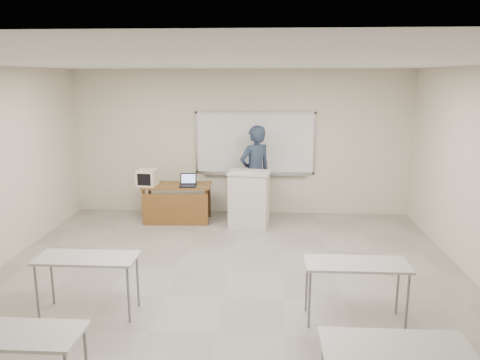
# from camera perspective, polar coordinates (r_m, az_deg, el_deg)

# --- Properties ---
(floor) EXTENTS (7.00, 8.00, 0.01)m
(floor) POSITION_cam_1_polar(r_m,az_deg,el_deg) (6.35, -2.00, -14.14)
(floor) COLOR gray
(floor) RESTS_ON ground
(whiteboard) EXTENTS (2.48, 0.10, 1.31)m
(whiteboard) POSITION_cam_1_polar(r_m,az_deg,el_deg) (9.72, 1.85, 4.43)
(whiteboard) COLOR white
(whiteboard) RESTS_ON floor
(student_desks) EXTENTS (4.40, 2.20, 0.73)m
(student_desks) POSITION_cam_1_polar(r_m,az_deg,el_deg) (4.85, -3.56, -14.13)
(student_desks) COLOR #AEAEA9
(student_desks) RESTS_ON floor
(instructor_desk) EXTENTS (1.35, 0.67, 0.75)m
(instructor_desk) POSITION_cam_1_polar(r_m,az_deg,el_deg) (9.31, -7.79, -2.00)
(instructor_desk) COLOR brown
(instructor_desk) RESTS_ON floor
(podium) EXTENTS (0.77, 0.56, 1.08)m
(podium) POSITION_cam_1_polar(r_m,az_deg,el_deg) (8.99, 1.11, -2.32)
(podium) COLOR silver
(podium) RESTS_ON floor
(crt_monitor) EXTENTS (0.35, 0.40, 0.33)m
(crt_monitor) POSITION_cam_1_polar(r_m,az_deg,el_deg) (9.33, -11.19, 0.30)
(crt_monitor) COLOR beige
(crt_monitor) RESTS_ON instructor_desk
(laptop) EXTENTS (0.32, 0.30, 0.24)m
(laptop) POSITION_cam_1_polar(r_m,az_deg,el_deg) (9.18, -6.33, -0.39)
(laptop) COLOR black
(laptop) RESTS_ON instructor_desk
(mouse) EXTENTS (0.10, 0.07, 0.04)m
(mouse) POSITION_cam_1_polar(r_m,az_deg,el_deg) (9.35, -5.82, -0.37)
(mouse) COLOR #A4A6AB
(mouse) RESTS_ON instructor_desk
(keyboard) EXTENTS (0.44, 0.18, 0.02)m
(keyboard) POSITION_cam_1_polar(r_m,az_deg,el_deg) (8.76, 0.11, 0.97)
(keyboard) COLOR beige
(keyboard) RESTS_ON podium
(presenter) EXTENTS (0.83, 0.77, 1.91)m
(presenter) POSITION_cam_1_polar(r_m,az_deg,el_deg) (9.38, 1.86, 0.88)
(presenter) COLOR black
(presenter) RESTS_ON floor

